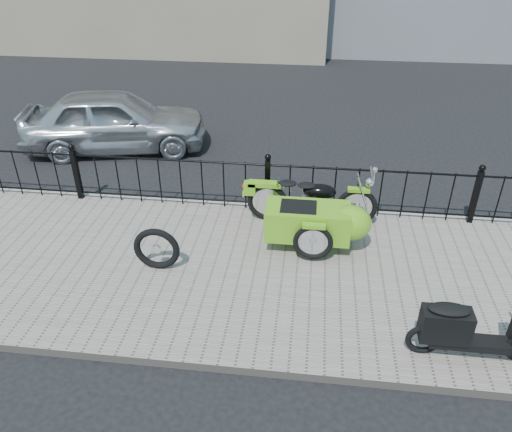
# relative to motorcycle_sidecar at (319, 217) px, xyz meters

# --- Properties ---
(ground) EXTENTS (120.00, 120.00, 0.00)m
(ground) POSITION_rel_motorcycle_sidecar_xyz_m (-0.91, -0.34, -0.59)
(ground) COLOR black
(ground) RESTS_ON ground
(sidewalk) EXTENTS (30.00, 3.80, 0.12)m
(sidewalk) POSITION_rel_motorcycle_sidecar_xyz_m (-0.91, -0.84, -0.53)
(sidewalk) COLOR gray
(sidewalk) RESTS_ON ground
(curb) EXTENTS (30.00, 0.10, 0.12)m
(curb) POSITION_rel_motorcycle_sidecar_xyz_m (-0.91, 1.10, -0.53)
(curb) COLOR gray
(curb) RESTS_ON ground
(iron_fence) EXTENTS (14.11, 0.11, 1.08)m
(iron_fence) POSITION_rel_motorcycle_sidecar_xyz_m (-0.91, 0.96, -0.01)
(iron_fence) COLOR black
(iron_fence) RESTS_ON sidewalk
(motorcycle_sidecar) EXTENTS (2.28, 1.48, 0.98)m
(motorcycle_sidecar) POSITION_rel_motorcycle_sidecar_xyz_m (0.00, 0.00, 0.00)
(motorcycle_sidecar) COLOR black
(motorcycle_sidecar) RESTS_ON sidewalk
(scooter) EXTENTS (1.56, 0.45, 1.05)m
(scooter) POSITION_rel_motorcycle_sidecar_xyz_m (1.74, -2.23, -0.07)
(scooter) COLOR black
(scooter) RESTS_ON sidewalk
(spare_tire) EXTENTS (0.69, 0.11, 0.69)m
(spare_tire) POSITION_rel_motorcycle_sidecar_xyz_m (-2.35, -0.98, -0.13)
(spare_tire) COLOR black
(spare_tire) RESTS_ON sidewalk
(sedan_car) EXTENTS (4.30, 2.45, 1.38)m
(sedan_car) POSITION_rel_motorcycle_sidecar_xyz_m (-4.65, 3.52, 0.10)
(sedan_car) COLOR silver
(sedan_car) RESTS_ON ground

